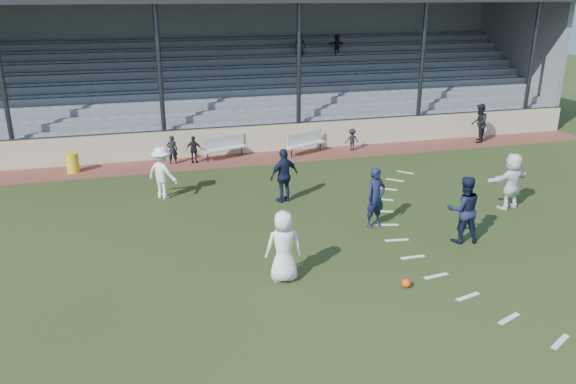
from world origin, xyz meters
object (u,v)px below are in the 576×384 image
at_px(bench_right, 305,141).
at_px(official, 479,123).
at_px(bench_left, 224,145).
at_px(player_navy_lead, 376,198).
at_px(football, 406,283).
at_px(player_white_lead, 284,246).
at_px(trash_bin, 73,163).

bearing_deg(bench_right, official, -26.12).
distance_m(bench_left, official, 12.15).
bearing_deg(player_navy_lead, football, -119.47).
bearing_deg(player_white_lead, football, 161.75).
height_order(football, player_white_lead, player_white_lead).
relative_size(bench_right, official, 1.08).
bearing_deg(trash_bin, player_navy_lead, -41.09).
xyz_separation_m(football, player_navy_lead, (0.79, 3.75, 0.82)).
distance_m(bench_left, trash_bin, 6.18).
bearing_deg(bench_right, football, -119.46).
height_order(trash_bin, player_navy_lead, player_navy_lead).
bearing_deg(official, player_navy_lead, -7.82).
relative_size(bench_right, player_white_lead, 1.08).
relative_size(bench_left, player_white_lead, 1.09).
distance_m(player_navy_lead, official, 12.05).
xyz_separation_m(player_white_lead, player_navy_lead, (3.58, 2.58, 0.02)).
relative_size(bench_left, player_navy_lead, 1.07).
xyz_separation_m(player_navy_lead, official, (8.88, 8.15, 0.01)).
bearing_deg(player_navy_lead, bench_left, 93.02).
bearing_deg(player_navy_lead, official, 24.97).
height_order(trash_bin, official, official).
xyz_separation_m(player_white_lead, official, (12.46, 10.72, 0.02)).
height_order(player_white_lead, official, official).
xyz_separation_m(bench_left, official, (12.13, -0.51, 0.36)).
bearing_deg(official, football, 0.55).
distance_m(bench_left, player_white_lead, 11.24).
xyz_separation_m(trash_bin, official, (18.30, -0.06, 0.53)).
bearing_deg(trash_bin, football, -54.21).
bearing_deg(player_white_lead, official, -134.69).
height_order(trash_bin, football, trash_bin).
distance_m(bench_left, player_navy_lead, 9.25).
distance_m(trash_bin, player_white_lead, 12.27).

